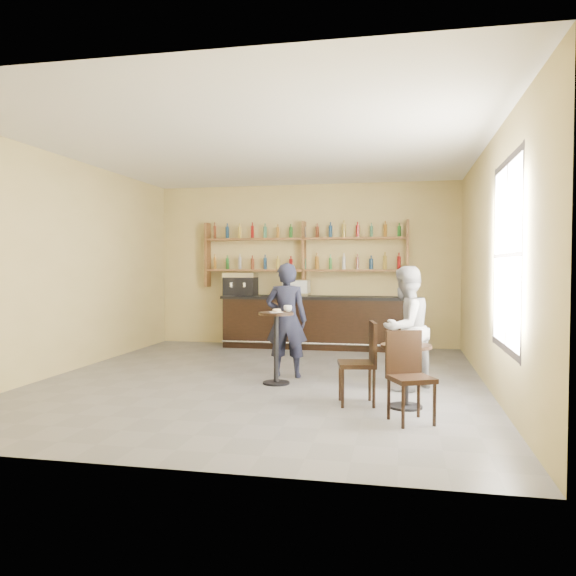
% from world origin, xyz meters
% --- Properties ---
extents(floor, '(7.00, 7.00, 0.00)m').
position_xyz_m(floor, '(0.00, 0.00, 0.00)').
color(floor, slate).
rests_on(floor, ground).
extents(ceiling, '(7.00, 7.00, 0.00)m').
position_xyz_m(ceiling, '(0.00, 0.00, 3.20)').
color(ceiling, white).
rests_on(ceiling, wall_back).
extents(wall_back, '(7.00, 0.00, 7.00)m').
position_xyz_m(wall_back, '(0.00, 3.50, 1.60)').
color(wall_back, tan).
rests_on(wall_back, floor).
extents(wall_front, '(7.00, 0.00, 7.00)m').
position_xyz_m(wall_front, '(0.00, -3.50, 1.60)').
color(wall_front, tan).
rests_on(wall_front, floor).
extents(wall_left, '(0.00, 7.00, 7.00)m').
position_xyz_m(wall_left, '(-3.00, 0.00, 1.60)').
color(wall_left, tan).
rests_on(wall_left, floor).
extents(wall_right, '(0.00, 7.00, 7.00)m').
position_xyz_m(wall_right, '(3.00, 0.00, 1.60)').
color(wall_right, tan).
rests_on(wall_right, floor).
extents(window_pane, '(0.00, 2.00, 2.00)m').
position_xyz_m(window_pane, '(2.99, -1.20, 1.70)').
color(window_pane, white).
rests_on(window_pane, wall_right).
extents(window_frame, '(0.04, 1.70, 2.10)m').
position_xyz_m(window_frame, '(2.99, -1.20, 1.70)').
color(window_frame, black).
rests_on(window_frame, wall_right).
extents(shelf_unit, '(4.00, 0.26, 1.40)m').
position_xyz_m(shelf_unit, '(0.00, 3.37, 1.81)').
color(shelf_unit, brown).
rests_on(shelf_unit, wall_back).
extents(liquor_bottles, '(3.68, 0.10, 1.00)m').
position_xyz_m(liquor_bottles, '(0.00, 3.37, 1.98)').
color(liquor_bottles, '#8C5919').
rests_on(liquor_bottles, shelf_unit).
extents(bar_counter, '(3.70, 0.72, 1.00)m').
position_xyz_m(bar_counter, '(0.31, 3.15, 0.50)').
color(bar_counter, black).
rests_on(bar_counter, floor).
extents(espresso_machine, '(0.63, 0.40, 0.45)m').
position_xyz_m(espresso_machine, '(-1.24, 3.15, 1.23)').
color(espresso_machine, black).
rests_on(espresso_machine, bar_counter).
extents(pastry_case, '(0.57, 0.48, 0.31)m').
position_xyz_m(pastry_case, '(-0.11, 3.15, 1.16)').
color(pastry_case, silver).
rests_on(pastry_case, bar_counter).
extents(pedestal_table, '(0.60, 0.60, 0.97)m').
position_xyz_m(pedestal_table, '(0.25, -0.24, 0.48)').
color(pedestal_table, black).
rests_on(pedestal_table, floor).
extents(napkin, '(0.22, 0.22, 0.00)m').
position_xyz_m(napkin, '(0.25, -0.24, 0.97)').
color(napkin, white).
rests_on(napkin, pedestal_table).
extents(donut, '(0.12, 0.12, 0.04)m').
position_xyz_m(donut, '(0.26, -0.25, 0.99)').
color(donut, '#BB8644').
rests_on(donut, napkin).
extents(cup_pedestal, '(0.13, 0.13, 0.09)m').
position_xyz_m(cup_pedestal, '(0.39, -0.14, 1.01)').
color(cup_pedestal, white).
rests_on(cup_pedestal, pedestal_table).
extents(man_main, '(0.62, 0.43, 1.63)m').
position_xyz_m(man_main, '(0.29, 0.26, 0.81)').
color(man_main, black).
rests_on(man_main, floor).
extents(cafe_table, '(0.68, 0.68, 0.71)m').
position_xyz_m(cafe_table, '(1.95, -1.19, 0.36)').
color(cafe_table, black).
rests_on(cafe_table, floor).
extents(cup_cafe, '(0.12, 0.12, 0.09)m').
position_xyz_m(cup_cafe, '(2.00, -1.19, 0.76)').
color(cup_cafe, white).
rests_on(cup_cafe, cafe_table).
extents(chair_west, '(0.48, 0.48, 0.95)m').
position_xyz_m(chair_west, '(1.40, -1.14, 0.47)').
color(chair_west, black).
rests_on(chair_west, floor).
extents(chair_south, '(0.53, 0.53, 0.92)m').
position_xyz_m(chair_south, '(2.00, -1.79, 0.46)').
color(chair_south, black).
rests_on(chair_south, floor).
extents(patron_second, '(0.94, 0.98, 1.59)m').
position_xyz_m(patron_second, '(1.95, -0.24, 0.79)').
color(patron_second, gray).
rests_on(patron_second, floor).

